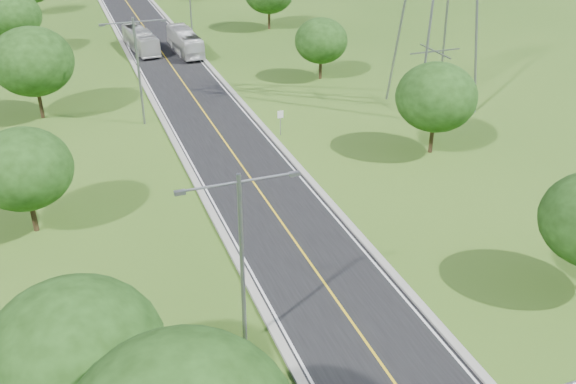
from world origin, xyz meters
The scene contains 15 objects.
ground centered at (0.00, 60.00, 0.00)m, with size 260.00×260.00×0.00m, color #294914.
road centered at (0.00, 66.00, 0.03)m, with size 8.00×150.00×0.06m, color black.
curb_left centered at (-4.25, 66.00, 0.11)m, with size 0.50×150.00×0.22m, color gray.
curb_right centered at (4.25, 66.00, 0.11)m, with size 0.50×150.00×0.22m, color gray.
speed_limit_sign centered at (5.20, 37.98, 1.60)m, with size 0.55×0.09×2.40m.
streetlight_near_left centered at (-6.00, 12.00, 5.94)m, with size 5.90×0.25×10.00m.
streetlight_mid_left centered at (-6.00, 45.00, 5.94)m, with size 5.90×0.25×10.00m.
tree_la centered at (-14.00, 8.00, 5.27)m, with size 7.14×7.14×8.30m.
tree_lb centered at (-16.00, 28.00, 4.64)m, with size 6.30×6.30×7.33m.
tree_lc centered at (-15.00, 50.00, 5.58)m, with size 7.56×7.56×8.79m.
tree_ld centered at (-17.00, 74.00, 4.95)m, with size 6.72×6.72×7.82m.
tree_rb centered at (16.00, 30.00, 4.95)m, with size 6.72×6.72×7.82m.
tree_rc centered at (15.00, 52.00, 4.33)m, with size 5.88×5.88×6.84m.
bus_outbound centered at (2.82, 67.51, 1.53)m, with size 2.46×10.53×2.93m, color silver.
bus_inbound centered at (-2.34, 70.44, 1.46)m, with size 2.36×10.08×2.81m, color beige.
Camera 1 is at (-12.82, -12.97, 22.75)m, focal length 40.00 mm.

